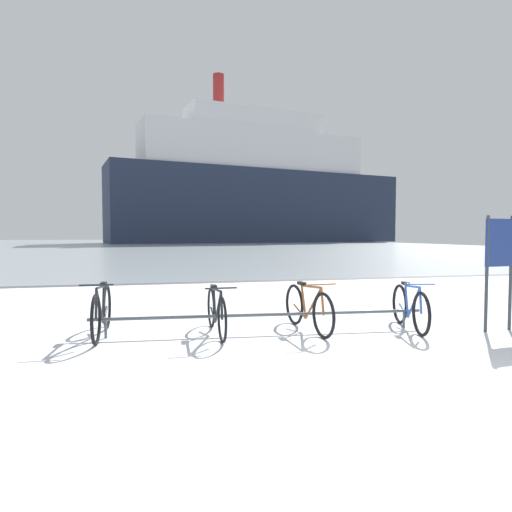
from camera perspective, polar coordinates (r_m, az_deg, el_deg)
The scene contains 8 objects.
ground at distance 57.90m, azimuth -10.83°, elevation 1.25°, with size 80.00×132.00×0.08m.
bike_rack at distance 6.93m, azimuth 0.86°, elevation -7.66°, with size 5.21×0.44×0.31m.
bicycle_0 at distance 7.06m, azimuth -19.25°, elevation -6.74°, with size 0.46×1.79×0.84m.
bicycle_1 at distance 6.81m, azimuth -5.14°, elevation -7.13°, with size 0.46×1.73×0.78m.
bicycle_2 at distance 7.08m, azimuth 6.72°, elevation -6.70°, with size 0.46×1.76×0.80m.
bicycle_3 at distance 7.56m, azimuth 19.21°, elevation -6.27°, with size 0.52×1.61×0.79m.
info_sign at distance 7.94m, azimuth 28.87°, elevation 0.27°, with size 0.55×0.10×1.83m.
ferry_ship at distance 82.42m, azimuth 0.34°, elevation 8.66°, with size 55.73×21.74×29.40m.
Camera 1 is at (-2.43, -3.93, 1.54)m, focal length 31.05 mm.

